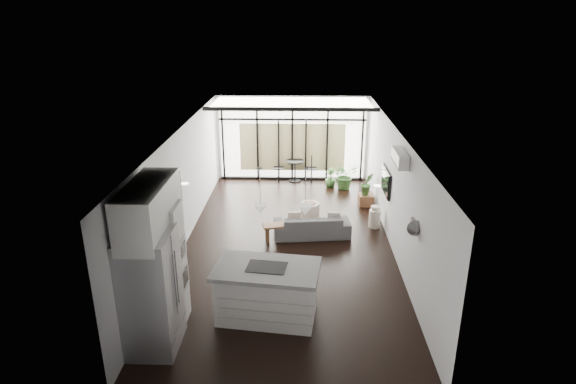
# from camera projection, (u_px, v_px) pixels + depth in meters

# --- Properties ---
(floor) EXTENTS (5.00, 10.00, 0.00)m
(floor) POSITION_uv_depth(u_px,v_px,m) (288.00, 244.00, 11.73)
(floor) COLOR black
(floor) RESTS_ON ground
(ceiling) EXTENTS (5.00, 10.00, 0.00)m
(ceiling) POSITION_uv_depth(u_px,v_px,m) (288.00, 132.00, 10.75)
(ceiling) COLOR white
(ceiling) RESTS_ON ground
(wall_left) EXTENTS (0.02, 10.00, 2.80)m
(wall_left) POSITION_uv_depth(u_px,v_px,m) (182.00, 189.00, 11.32)
(wall_left) COLOR silver
(wall_left) RESTS_ON ground
(wall_right) EXTENTS (0.02, 10.00, 2.80)m
(wall_right) POSITION_uv_depth(u_px,v_px,m) (395.00, 192.00, 11.17)
(wall_right) COLOR silver
(wall_right) RESTS_ON ground
(wall_back) EXTENTS (5.00, 0.02, 2.80)m
(wall_back) POSITION_uv_depth(u_px,v_px,m) (292.00, 138.00, 15.93)
(wall_back) COLOR silver
(wall_back) RESTS_ON ground
(wall_front) EXTENTS (5.00, 0.02, 2.80)m
(wall_front) POSITION_uv_depth(u_px,v_px,m) (276.00, 317.00, 6.56)
(wall_front) COLOR silver
(wall_front) RESTS_ON ground
(glazing) EXTENTS (5.00, 0.20, 2.80)m
(glazing) POSITION_uv_depth(u_px,v_px,m) (292.00, 139.00, 15.81)
(glazing) COLOR black
(glazing) RESTS_ON ground
(skylight) EXTENTS (4.70, 1.90, 0.06)m
(skylight) POSITION_uv_depth(u_px,v_px,m) (292.00, 102.00, 14.51)
(skylight) COLOR white
(skylight) RESTS_ON ceiling
(neighbour_building) EXTENTS (3.50, 0.02, 1.60)m
(neighbour_building) POSITION_uv_depth(u_px,v_px,m) (292.00, 147.00, 15.98)
(neighbour_building) COLOR beige
(neighbour_building) RESTS_ON ground
(island) EXTENTS (2.00, 1.34, 1.03)m
(island) POSITION_uv_depth(u_px,v_px,m) (267.00, 292.00, 8.79)
(island) COLOR silver
(island) RESTS_ON floor
(cooktop) EXTENTS (0.76, 0.55, 0.01)m
(cooktop) POSITION_uv_depth(u_px,v_px,m) (267.00, 267.00, 8.60)
(cooktop) COLOR black
(cooktop) RESTS_ON island
(fridge) EXTENTS (0.80, 1.00, 2.07)m
(fridge) POSITION_uv_depth(u_px,v_px,m) (151.00, 292.00, 7.83)
(fridge) COLOR #A1A1A6
(fridge) RESTS_ON floor
(appliance_column) EXTENTS (0.59, 0.62, 2.28)m
(appliance_column) POSITION_uv_depth(u_px,v_px,m) (166.00, 265.00, 8.45)
(appliance_column) COLOR silver
(appliance_column) RESTS_ON floor
(upper_cabinets) EXTENTS (0.62, 1.75, 0.86)m
(upper_cabinets) POSITION_uv_depth(u_px,v_px,m) (149.00, 209.00, 7.70)
(upper_cabinets) COLOR silver
(upper_cabinets) RESTS_ON wall_left
(pendant_left) EXTENTS (0.26, 0.26, 0.18)m
(pendant_left) POSITION_uv_depth(u_px,v_px,m) (261.00, 209.00, 8.56)
(pendant_left) COLOR white
(pendant_left) RESTS_ON ceiling
(pendant_right) EXTENTS (0.26, 0.26, 0.18)m
(pendant_right) POSITION_uv_depth(u_px,v_px,m) (305.00, 210.00, 8.53)
(pendant_right) COLOR white
(pendant_right) RESTS_ON ceiling
(sofa) EXTENTS (1.95, 0.76, 0.74)m
(sofa) POSITION_uv_depth(u_px,v_px,m) (312.00, 222.00, 12.07)
(sofa) COLOR #464648
(sofa) RESTS_ON floor
(console_bench) EXTENTS (1.37, 0.64, 0.43)m
(console_bench) POSITION_uv_depth(u_px,v_px,m) (290.00, 231.00, 11.94)
(console_bench) COLOR brown
(console_bench) RESTS_ON floor
(pouf) EXTENTS (0.58, 0.58, 0.42)m
(pouf) POSITION_uv_depth(u_px,v_px,m) (310.00, 210.00, 13.21)
(pouf) COLOR beige
(pouf) RESTS_ON floor
(crate) EXTENTS (0.43, 0.43, 0.32)m
(crate) POSITION_uv_depth(u_px,v_px,m) (366.00, 200.00, 14.09)
(crate) COLOR brown
(crate) RESTS_ON floor
(plant_tall) EXTENTS (1.06, 1.10, 0.67)m
(plant_tall) POSITION_uv_depth(u_px,v_px,m) (345.00, 178.00, 15.35)
(plant_tall) COLOR #325B26
(plant_tall) RESTS_ON floor
(plant_med) EXTENTS (0.64, 0.72, 0.35)m
(plant_med) POSITION_uv_depth(u_px,v_px,m) (330.00, 182.00, 15.54)
(plant_med) COLOR #325B26
(plant_med) RESTS_ON floor
(plant_crate) EXTENTS (0.54, 0.74, 0.30)m
(plant_crate) POSITION_uv_depth(u_px,v_px,m) (367.00, 190.00, 13.98)
(plant_crate) COLOR #325B26
(plant_crate) RESTS_ON crate
(milk_can) EXTENTS (0.33, 0.33, 0.59)m
(milk_can) POSITION_uv_depth(u_px,v_px,m) (375.00, 217.00, 12.57)
(milk_can) COLOR silver
(milk_can) RESTS_ON floor
(bistro_set) EXTENTS (1.67, 0.69, 0.80)m
(bistro_set) POSITION_uv_depth(u_px,v_px,m) (295.00, 170.00, 15.99)
(bistro_set) COLOR black
(bistro_set) RESTS_ON floor
(tv) EXTENTS (0.05, 1.10, 0.65)m
(tv) POSITION_uv_depth(u_px,v_px,m) (386.00, 182.00, 12.15)
(tv) COLOR black
(tv) RESTS_ON wall_right
(ac_unit) EXTENTS (0.22, 0.90, 0.30)m
(ac_unit) POSITION_uv_depth(u_px,v_px,m) (400.00, 158.00, 10.06)
(ac_unit) COLOR white
(ac_unit) RESTS_ON wall_right
(framed_art) EXTENTS (0.04, 0.70, 0.90)m
(framed_art) POSITION_uv_depth(u_px,v_px,m) (177.00, 191.00, 10.79)
(framed_art) COLOR black
(framed_art) RESTS_ON wall_left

